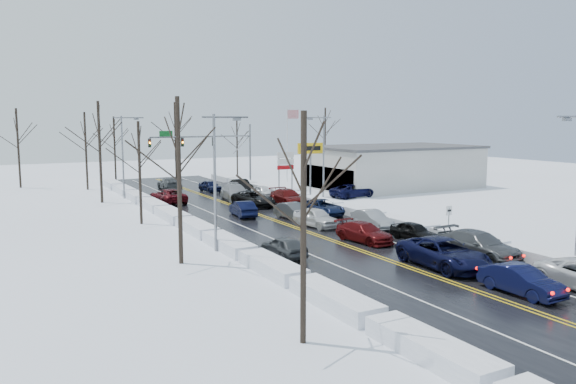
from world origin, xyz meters
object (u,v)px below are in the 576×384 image
traffic_signal_mast (213,145)px  oncoming_car_0 (243,216)px  tires_plus_sign (311,152)px  dealership_building (394,167)px  flagpole (288,139)px

traffic_signal_mast → oncoming_car_0: traffic_signal_mast is taller
traffic_signal_mast → oncoming_car_0: (-5.03, -20.64, -5.48)m
traffic_signal_mast → tires_plus_sign: bearing=-59.5°
dealership_building → oncoming_car_0: size_ratio=4.77×
tires_plus_sign → flagpole: size_ratio=0.60×
flagpole → traffic_signal_mast: bearing=-170.3°
traffic_signal_mast → tires_plus_sign: (7.05, -12.00, -0.49)m
tires_plus_sign → oncoming_car_0: tires_plus_sign is taller
flagpole → dealership_building: 15.24m
dealership_building → traffic_signal_mast: bearing=154.1°
oncoming_car_0 → tires_plus_sign: bearing=-137.5°
dealership_building → oncoming_car_0: 27.82m
dealership_building → tires_plus_sign: bearing=-171.5°
tires_plus_sign → dealership_building: tires_plus_sign is taller
traffic_signal_mast → flagpole: (11.72, 2.01, 0.45)m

